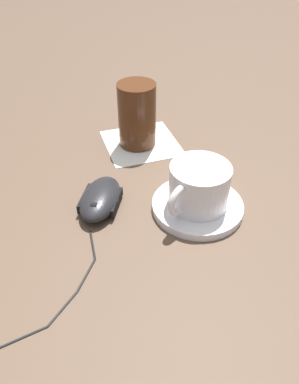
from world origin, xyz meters
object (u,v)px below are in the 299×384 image
at_px(saucer, 198,205).
at_px(computer_mouse, 100,198).
at_px(coffee_cup, 199,186).
at_px(drinking_glass, 137,115).

relative_size(saucer, computer_mouse, 1.20).
bearing_deg(computer_mouse, saucer, -128.94).
xyz_separation_m(coffee_cup, computer_mouse, (0.09, 0.11, -0.03)).
height_order(coffee_cup, drinking_glass, drinking_glass).
relative_size(coffee_cup, computer_mouse, 1.02).
distance_m(computer_mouse, drinking_glass, 0.19).
bearing_deg(drinking_glass, coffee_cup, 169.79).
xyz_separation_m(saucer, computer_mouse, (0.09, 0.12, 0.01)).
bearing_deg(drinking_glass, saucer, 170.39).
bearing_deg(drinking_glass, computer_mouse, 127.01).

